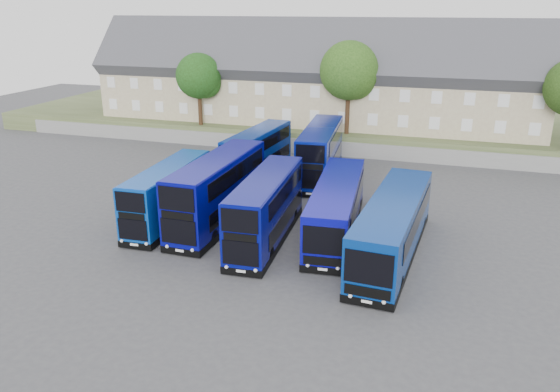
{
  "coord_description": "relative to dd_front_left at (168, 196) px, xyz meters",
  "views": [
    {
      "loc": [
        11.81,
        -28.47,
        14.47
      ],
      "look_at": [
        1.42,
        4.69,
        2.2
      ],
      "focal_mm": 35.0,
      "sensor_mm": 36.0,
      "label": 1
    }
  ],
  "objects": [
    {
      "name": "terrace_row",
      "position": [
        3.21,
        26.83,
        4.66
      ],
      "size": [
        48.0,
        10.4,
        11.2
      ],
      "color": "tan",
      "rests_on": "earth_bank"
    },
    {
      "name": "earth_bank",
      "position": [
        6.2,
        30.83,
        -0.94
      ],
      "size": [
        80.0,
        20.0,
        2.0
      ],
      "primitive_type": "cube",
      "color": "#45542F",
      "rests_on": "ground"
    },
    {
      "name": "ground",
      "position": [
        6.2,
        -3.17,
        -1.94
      ],
      "size": [
        120.0,
        120.0,
        0.0
      ],
      "primitive_type": "plane",
      "color": "#414145",
      "rests_on": "ground"
    },
    {
      "name": "tree_mid",
      "position": [
        8.35,
        22.43,
        6.13
      ],
      "size": [
        5.76,
        5.76,
        9.18
      ],
      "color": "#382314",
      "rests_on": "earth_bank"
    },
    {
      "name": "dd_rear_right",
      "position": [
        7.65,
        13.19,
        0.27
      ],
      "size": [
        3.57,
        11.48,
        4.49
      ],
      "rotation": [
        0.0,
        0.0,
        0.09
      ],
      "color": "#071586",
      "rests_on": "ground"
    },
    {
      "name": "dd_front_mid",
      "position": [
        3.36,
        0.86,
        0.32
      ],
      "size": [
        2.82,
        11.61,
        4.6
      ],
      "rotation": [
        0.0,
        0.0,
        -0.01
      ],
      "color": "#06087F",
      "rests_on": "ground"
    },
    {
      "name": "dd_front_left",
      "position": [
        0.0,
        0.0,
        0.0
      ],
      "size": [
        2.64,
        10.04,
        3.96
      ],
      "rotation": [
        0.0,
        0.0,
        0.04
      ],
      "color": "#0940A7",
      "rests_on": "ground"
    },
    {
      "name": "dd_front_right",
      "position": [
        7.49,
        -1.01,
        0.14
      ],
      "size": [
        3.03,
        10.76,
        4.23
      ],
      "rotation": [
        0.0,
        0.0,
        0.06
      ],
      "color": "#060B77",
      "rests_on": "ground"
    },
    {
      "name": "coach_east_b",
      "position": [
        15.45,
        -0.91,
        -0.16
      ],
      "size": [
        3.7,
        13.4,
        3.62
      ],
      "rotation": [
        0.0,
        0.0,
        -0.07
      ],
      "color": "navy",
      "rests_on": "ground"
    },
    {
      "name": "tree_west",
      "position": [
        -7.65,
        21.93,
        5.11
      ],
      "size": [
        4.8,
        4.8,
        7.65
      ],
      "color": "#382314",
      "rests_on": "earth_bank"
    },
    {
      "name": "dd_rear_left",
      "position": [
        2.26,
        12.04,
        0.06
      ],
      "size": [
        3.17,
        10.4,
        4.07
      ],
      "rotation": [
        0.0,
        0.0,
        -0.08
      ],
      "color": "navy",
      "rests_on": "ground"
    },
    {
      "name": "retaining_wall",
      "position": [
        6.2,
        20.83,
        -1.19
      ],
      "size": [
        70.0,
        0.4,
        1.5
      ],
      "primitive_type": "cube",
      "color": "slate",
      "rests_on": "ground"
    },
    {
      "name": "coach_east_a",
      "position": [
        11.52,
        1.55,
        -0.25
      ],
      "size": [
        3.76,
        12.8,
        3.45
      ],
      "rotation": [
        0.0,
        0.0,
        0.09
      ],
      "color": "#09089E",
      "rests_on": "ground"
    }
  ]
}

